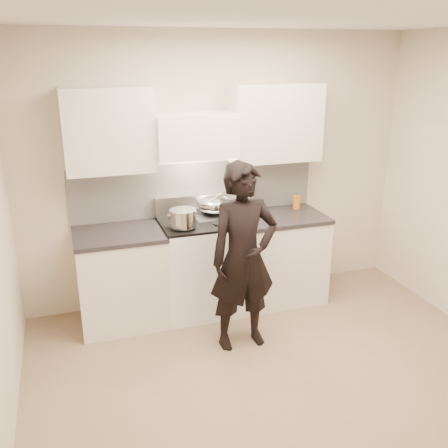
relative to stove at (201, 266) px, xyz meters
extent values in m
plane|color=#8A7056|center=(0.30, -1.42, -0.47)|extent=(4.00, 4.00, 0.00)
cube|color=beige|center=(0.30, 0.33, 0.88)|extent=(4.00, 0.04, 2.70)
cube|color=silver|center=(0.30, -1.42, 2.22)|extent=(4.00, 3.50, 0.02)
cube|color=silver|center=(0.05, 0.31, 0.71)|extent=(2.50, 0.02, 0.53)
cube|color=silver|center=(0.00, 0.28, 0.56)|extent=(0.76, 0.08, 0.20)
cube|color=white|center=(0.00, 0.13, 1.28)|extent=(0.76, 0.40, 0.40)
cylinder|color=#BABABA|center=(0.00, -0.05, 1.10)|extent=(0.66, 0.02, 0.02)
cube|color=silver|center=(0.83, 0.16, 1.35)|extent=(0.90, 0.33, 0.75)
cube|color=silver|center=(-0.78, 0.16, 1.35)|extent=(0.80, 0.33, 0.75)
cube|color=beige|center=(0.43, 0.30, 0.63)|extent=(0.08, 0.01, 0.12)
cube|color=white|center=(0.00, 0.00, -0.01)|extent=(0.76, 0.65, 0.92)
cube|color=black|center=(0.00, 0.00, 0.46)|extent=(0.76, 0.65, 0.02)
cube|color=silver|center=(0.16, 0.12, 0.47)|extent=(0.36, 0.34, 0.01)
cylinder|color=#BABABA|center=(0.00, -0.29, 0.31)|extent=(0.62, 0.02, 0.02)
cylinder|color=black|center=(-0.18, -0.15, 0.48)|extent=(0.18, 0.18, 0.01)
cylinder|color=black|center=(0.18, -0.15, 0.48)|extent=(0.18, 0.18, 0.01)
cylinder|color=black|center=(-0.18, 0.15, 0.48)|extent=(0.18, 0.18, 0.01)
cylinder|color=black|center=(0.18, 0.15, 0.48)|extent=(0.18, 0.18, 0.01)
cube|color=silver|center=(0.83, 0.00, -0.03)|extent=(0.90, 0.65, 0.88)
cube|color=black|center=(0.83, 0.00, 0.43)|extent=(0.92, 0.67, 0.04)
cube|color=silver|center=(-0.78, 0.00, -0.03)|extent=(0.80, 0.65, 0.88)
cube|color=black|center=(-0.78, 0.00, 0.43)|extent=(0.82, 0.67, 0.04)
ellipsoid|color=#BABABA|center=(0.19, 0.15, 0.57)|extent=(0.33, 0.33, 0.18)
torus|color=#BABABA|center=(0.19, 0.15, 0.62)|extent=(0.34, 0.34, 0.01)
ellipsoid|color=beige|center=(0.19, 0.15, 0.56)|extent=(0.19, 0.19, 0.08)
cylinder|color=silver|center=(0.14, 0.01, 0.67)|extent=(0.10, 0.23, 0.18)
cylinder|color=#BABABA|center=(-0.20, -0.14, 0.57)|extent=(0.32, 0.32, 0.16)
cube|color=#BABABA|center=(-0.34, -0.20, 0.63)|extent=(0.06, 0.04, 0.01)
cube|color=#BABABA|center=(-0.06, -0.09, 0.63)|extent=(0.06, 0.04, 0.01)
cylinder|color=silver|center=(0.61, 0.24, 0.52)|extent=(0.10, 0.10, 0.15)
cylinder|color=black|center=(0.63, 0.24, 0.59)|extent=(0.01, 0.01, 0.26)
cylinder|color=silver|center=(0.63, 0.26, 0.59)|extent=(0.01, 0.01, 0.26)
cylinder|color=silver|center=(0.61, 0.26, 0.59)|extent=(0.01, 0.01, 0.26)
cylinder|color=black|center=(0.60, 0.26, 0.59)|extent=(0.01, 0.01, 0.26)
cylinder|color=silver|center=(0.59, 0.24, 0.59)|extent=(0.01, 0.01, 0.26)
cylinder|color=silver|center=(0.59, 0.23, 0.59)|extent=(0.01, 0.01, 0.26)
cylinder|color=black|center=(0.61, 0.22, 0.59)|extent=(0.01, 0.01, 0.26)
cylinder|color=silver|center=(0.62, 0.22, 0.59)|extent=(0.01, 0.01, 0.26)
cylinder|color=orange|center=(0.74, 0.22, 0.48)|extent=(0.04, 0.04, 0.06)
cylinder|color=#B83519|center=(0.74, 0.22, 0.52)|extent=(0.04, 0.04, 0.02)
cylinder|color=#AD6219|center=(1.10, 0.15, 0.52)|extent=(0.08, 0.08, 0.14)
imported|color=black|center=(0.18, -0.72, 0.35)|extent=(0.62, 0.42, 1.66)
camera|label=1|loc=(-1.19, -4.40, 2.01)|focal=40.00mm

